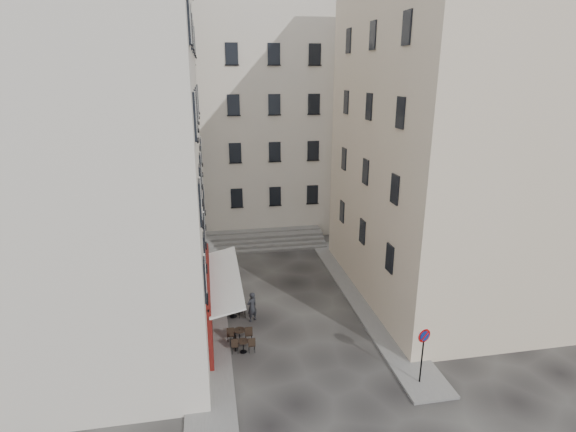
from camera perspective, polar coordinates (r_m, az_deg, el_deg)
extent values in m
plane|color=black|center=(23.72, 1.30, -14.63)|extent=(90.00, 90.00, 0.00)
cube|color=slate|center=(26.79, -10.12, -10.73)|extent=(2.00, 22.00, 0.12)
cube|color=slate|center=(27.30, 9.44, -10.12)|extent=(2.00, 18.00, 0.12)
cube|color=beige|center=(23.67, -26.30, 9.39)|extent=(12.00, 16.00, 20.00)
cube|color=beige|center=(27.62, 21.99, 8.75)|extent=(12.00, 14.00, 18.00)
cube|color=beige|center=(38.94, -5.85, 12.13)|extent=(18.00, 10.00, 18.00)
cube|color=#490A0C|center=(23.34, -10.05, -10.53)|extent=(0.25, 7.00, 3.50)
cube|color=black|center=(23.51, -9.91, -11.28)|extent=(0.06, 3.85, 2.00)
cube|color=silver|center=(22.81, -8.14, -7.75)|extent=(1.58, 7.30, 0.41)
cube|color=slate|center=(34.20, -2.72, -3.96)|extent=(9.00, 1.80, 0.20)
cube|color=slate|center=(34.54, -2.83, -3.38)|extent=(9.00, 1.80, 0.20)
cube|color=slate|center=(34.89, -2.93, -2.81)|extent=(9.00, 1.80, 0.20)
cube|color=slate|center=(35.24, -3.04, -2.25)|extent=(9.00, 1.80, 0.20)
cylinder|color=black|center=(22.29, -6.68, -15.71)|extent=(0.10, 0.10, 0.90)
sphere|color=black|center=(22.04, -6.72, -14.68)|extent=(0.12, 0.12, 0.12)
cylinder|color=black|center=(25.29, -7.24, -11.39)|extent=(0.10, 0.10, 0.90)
sphere|color=black|center=(25.07, -7.28, -10.45)|extent=(0.12, 0.12, 0.12)
cylinder|color=black|center=(28.41, -7.67, -8.00)|extent=(0.10, 0.10, 0.90)
sphere|color=black|center=(28.21, -7.71, -7.14)|extent=(0.12, 0.12, 0.12)
cylinder|color=black|center=(20.48, 16.64, -16.84)|extent=(0.07, 0.07, 2.63)
cylinder|color=#AA0B0B|center=(19.91, 16.92, -14.34)|extent=(0.60, 0.17, 0.61)
cylinder|color=navy|center=(19.89, 16.95, -14.37)|extent=(0.44, 0.14, 0.44)
cube|color=#AA0B0B|center=(19.87, 16.99, -14.41)|extent=(0.35, 0.10, 0.36)
cylinder|color=black|center=(22.35, -5.68, -16.77)|extent=(0.32, 0.32, 0.02)
cylinder|color=black|center=(22.19, -5.70, -16.15)|extent=(0.04, 0.04, 0.62)
cylinder|color=black|center=(22.03, -5.72, -15.54)|extent=(0.53, 0.53, 0.04)
cube|color=black|center=(22.19, -4.64, -15.97)|extent=(0.34, 0.34, 0.79)
cube|color=black|center=(22.22, -6.79, -16.00)|extent=(0.34, 0.34, 0.79)
cylinder|color=black|center=(23.07, -6.13, -15.55)|extent=(0.35, 0.35, 0.02)
cylinder|color=black|center=(22.90, -6.16, -14.88)|extent=(0.05, 0.05, 0.68)
cylinder|color=black|center=(22.74, -6.18, -14.22)|extent=(0.58, 0.58, 0.04)
cube|color=black|center=(22.90, -5.04, -14.70)|extent=(0.37, 0.37, 0.87)
cube|color=black|center=(22.94, -7.30, -14.72)|extent=(0.37, 0.37, 0.87)
cylinder|color=black|center=(25.15, -6.93, -12.54)|extent=(0.37, 0.37, 0.02)
cylinder|color=black|center=(24.98, -6.96, -11.86)|extent=(0.05, 0.05, 0.72)
cylinder|color=black|center=(24.82, -6.99, -11.20)|extent=(0.62, 0.62, 0.04)
cube|color=black|center=(24.98, -5.88, -11.69)|extent=(0.39, 0.39, 0.93)
cube|color=black|center=(25.04, -8.07, -11.71)|extent=(0.39, 0.39, 0.93)
cylinder|color=black|center=(25.62, -7.14, -11.96)|extent=(0.34, 0.34, 0.02)
cylinder|color=black|center=(25.47, -7.17, -11.36)|extent=(0.05, 0.05, 0.65)
cylinder|color=black|center=(25.33, -7.19, -10.76)|extent=(0.56, 0.56, 0.04)
cube|color=black|center=(25.47, -6.21, -11.20)|extent=(0.36, 0.36, 0.84)
cube|color=black|center=(25.52, -8.15, -11.22)|extent=(0.36, 0.36, 0.84)
cylinder|color=black|center=(26.72, -8.16, -10.67)|extent=(0.38, 0.38, 0.02)
cylinder|color=black|center=(26.56, -8.19, -10.01)|extent=(0.05, 0.05, 0.73)
cylinder|color=black|center=(26.41, -8.23, -9.37)|extent=(0.63, 0.63, 0.04)
cube|color=black|center=(26.55, -7.17, -9.85)|extent=(0.40, 0.40, 0.94)
cube|color=black|center=(26.62, -9.24, -9.87)|extent=(0.40, 0.40, 0.94)
imported|color=black|center=(24.40, -4.60, -11.42)|extent=(0.73, 0.67, 1.67)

